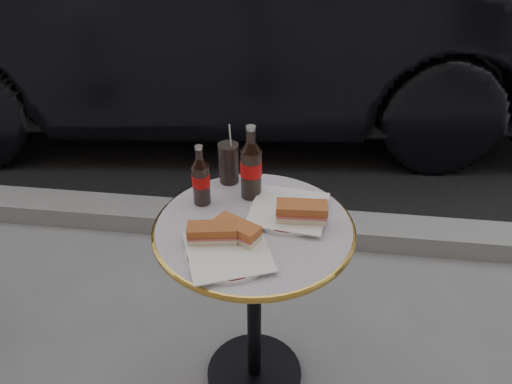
# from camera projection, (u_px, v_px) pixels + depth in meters

# --- Properties ---
(ground) EXTENTS (80.00, 80.00, 0.00)m
(ground) POSITION_uv_depth(u_px,v_px,m) (254.00, 376.00, 1.93)
(ground) COLOR gray
(ground) RESTS_ON ground
(asphalt_road) EXTENTS (40.00, 8.00, 0.00)m
(asphalt_road) POSITION_uv_depth(u_px,v_px,m) (307.00, 25.00, 6.06)
(asphalt_road) COLOR black
(asphalt_road) RESTS_ON ground
(curb) EXTENTS (40.00, 0.20, 0.12)m
(curb) POSITION_uv_depth(u_px,v_px,m) (276.00, 225.00, 2.65)
(curb) COLOR gray
(curb) RESTS_ON ground
(bistro_table) EXTENTS (0.62, 0.62, 0.73)m
(bistro_table) POSITION_uv_depth(u_px,v_px,m) (254.00, 309.00, 1.73)
(bistro_table) COLOR #BAB2C4
(bistro_table) RESTS_ON ground
(plate_left) EXTENTS (0.28, 0.28, 0.01)m
(plate_left) POSITION_uv_depth(u_px,v_px,m) (228.00, 254.00, 1.40)
(plate_left) COLOR white
(plate_left) RESTS_ON bistro_table
(plate_right) EXTENTS (0.30, 0.30, 0.01)m
(plate_right) POSITION_uv_depth(u_px,v_px,m) (289.00, 211.00, 1.57)
(plate_right) COLOR white
(plate_right) RESTS_ON bistro_table
(sandwich_left_a) EXTENTS (0.15, 0.09, 0.05)m
(sandwich_left_a) POSITION_uv_depth(u_px,v_px,m) (212.00, 234.00, 1.43)
(sandwich_left_a) COLOR #A6572A
(sandwich_left_a) RESTS_ON plate_left
(sandwich_left_b) EXTENTS (0.15, 0.12, 0.05)m
(sandwich_left_b) POSITION_uv_depth(u_px,v_px,m) (237.00, 231.00, 1.44)
(sandwich_left_b) COLOR #B25B2D
(sandwich_left_b) RESTS_ON plate_left
(sandwich_right) EXTENTS (0.16, 0.08, 0.05)m
(sandwich_right) POSITION_uv_depth(u_px,v_px,m) (302.00, 212.00, 1.51)
(sandwich_right) COLOR #AF592C
(sandwich_right) RESTS_ON plate_right
(cola_bottle_left) EXTENTS (0.07, 0.07, 0.21)m
(cola_bottle_left) POSITION_uv_depth(u_px,v_px,m) (201.00, 175.00, 1.57)
(cola_bottle_left) COLOR black
(cola_bottle_left) RESTS_ON bistro_table
(cola_bottle_right) EXTENTS (0.08, 0.08, 0.26)m
(cola_bottle_right) POSITION_uv_depth(u_px,v_px,m) (251.00, 162.00, 1.59)
(cola_bottle_right) COLOR black
(cola_bottle_right) RESTS_ON bistro_table
(cola_glass) EXTENTS (0.07, 0.07, 0.14)m
(cola_glass) POSITION_uv_depth(u_px,v_px,m) (229.00, 163.00, 1.69)
(cola_glass) COLOR black
(cola_glass) RESTS_ON bistro_table
(parked_car) EXTENTS (2.23, 5.08, 1.62)m
(parked_car) POSITION_uv_depth(u_px,v_px,m) (218.00, 10.00, 3.43)
(parked_car) COLOR black
(parked_car) RESTS_ON ground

